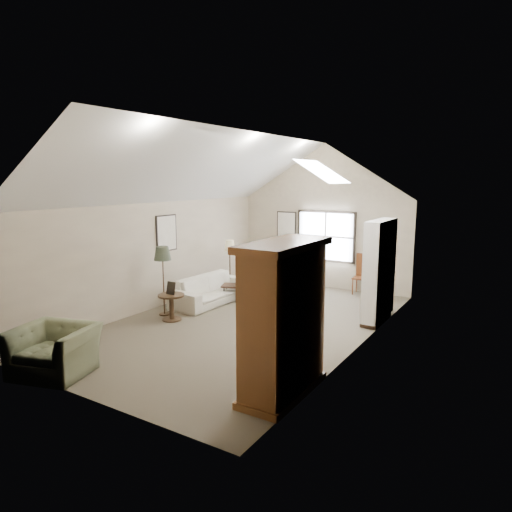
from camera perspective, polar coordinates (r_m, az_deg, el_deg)
The scene contains 18 objects.
room_shell at distance 9.35m, azimuth -1.31°, elevation 10.63°, with size 5.01×8.01×4.00m.
window at distance 12.91m, azimuth 8.71°, elevation 2.46°, with size 1.72×0.08×1.42m, color black.
skylight at distance 9.53m, azimuth 8.40°, elevation 10.58°, with size 0.80×1.20×0.52m, color white, non-canonical shape.
wall_art at distance 12.08m, azimuth -3.77°, elevation 3.38°, with size 1.97×3.71×0.88m.
armoire at distance 6.48m, azimuth 3.45°, elevation -7.93°, with size 0.60×1.50×2.20m, color brown.
tv_alcove at distance 10.02m, azimuth 15.17°, elevation -1.61°, with size 0.32×1.30×2.10m, color white.
media_console at distance 10.22m, azimuth 14.85°, elevation -6.28°, with size 0.34×1.18×0.60m, color #382316.
tv_panel at distance 10.07m, azimuth 15.01°, elevation -2.88°, with size 0.05×0.90×0.55m, color black.
sofa at distance 11.37m, azimuth -5.48°, elevation -4.18°, with size 2.29×0.90×0.67m, color beige.
armchair_near at distance 8.00m, azimuth -23.90°, elevation -10.74°, with size 1.16×1.01×0.75m, color #68704E.
armchair_far at distance 11.11m, azimuth 2.52°, elevation -3.65°, with size 1.05×1.08×0.98m, color #646A4A.
coffee_table at distance 11.50m, azimuth -2.21°, elevation -4.64°, with size 0.81×0.45×0.42m, color #392117.
bowl at distance 11.44m, azimuth -2.22°, elevation -3.51°, with size 0.20×0.20×0.05m, color #341F15.
side_table at distance 10.14m, azimuth -10.51°, elevation -6.32°, with size 0.57×0.57×0.57m, color #3E2919.
side_chair at distance 12.42m, azimuth 13.06°, elevation -2.25°, with size 0.42×0.42×1.07m, color brown.
tripod_lamp at distance 10.88m, azimuth 15.63°, elevation -2.30°, with size 0.50×0.50×1.72m, color silver, non-canonical shape.
dark_lamp at distance 10.42m, azimuth -11.50°, elevation -3.01°, with size 0.38×0.38×1.60m, color #292F21, non-canonical shape.
tan_lamp at distance 12.41m, azimuth -3.27°, elevation -1.16°, with size 0.29×0.29×1.44m, color tan, non-canonical shape.
Camera 1 is at (5.08, -7.84, 3.07)m, focal length 32.00 mm.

